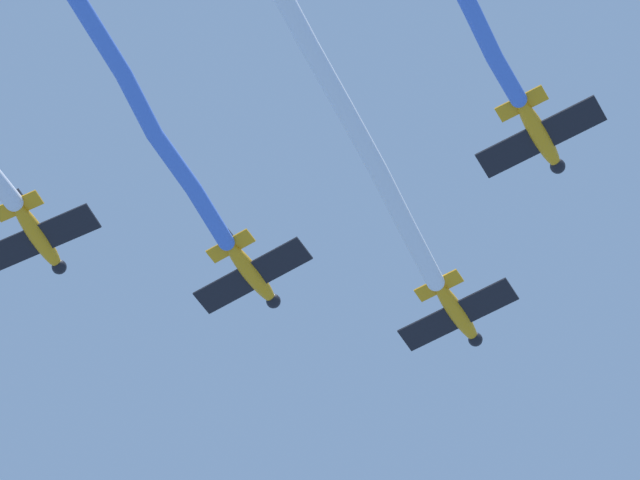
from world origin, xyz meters
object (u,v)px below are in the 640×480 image
(airplane_lead, at_px, (457,313))
(airplane_slot, at_px, (39,237))
(airplane_left_wing, at_px, (252,274))
(airplane_right_wing, at_px, (540,135))

(airplane_lead, relative_size, airplane_slot, 1.00)
(airplane_slot, bearing_deg, airplane_lead, -51.33)
(airplane_left_wing, relative_size, airplane_right_wing, 1.00)
(airplane_lead, relative_size, airplane_right_wing, 1.00)
(airplane_slot, bearing_deg, airplane_right_wing, -76.61)
(airplane_right_wing, bearing_deg, airplane_left_wing, 91.49)
(airplane_left_wing, xyz_separation_m, airplane_right_wing, (-15.93, -3.00, 0.30))
(airplane_left_wing, height_order, airplane_slot, airplane_left_wing)
(airplane_lead, bearing_deg, airplane_right_wing, -129.59)
(airplane_right_wing, distance_m, airplane_slot, 25.41)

